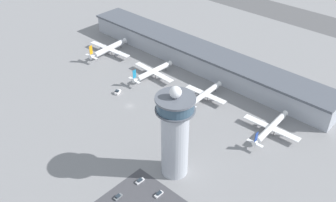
# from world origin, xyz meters

# --- Properties ---
(ground_plane) EXTENTS (1000.00, 1000.00, 0.00)m
(ground_plane) POSITION_xyz_m (0.00, 0.00, 0.00)
(ground_plane) COLOR gray
(terminal_building) EXTENTS (207.73, 25.00, 15.53)m
(terminal_building) POSITION_xyz_m (0.00, 70.00, 7.86)
(terminal_building) COLOR #A3A8B2
(terminal_building) RESTS_ON ground
(runway_strip) EXTENTS (311.60, 44.00, 0.01)m
(runway_strip) POSITION_xyz_m (0.00, 210.17, 0.00)
(runway_strip) COLOR #515154
(runway_strip) RESTS_ON ground
(control_tower) EXTENTS (18.72, 18.72, 50.95)m
(control_tower) POSITION_xyz_m (59.19, -23.20, 25.17)
(control_tower) COLOR #ADB2BC
(control_tower) RESTS_ON ground
(airplane_gate_alpha) EXTENTS (40.89, 37.78, 13.83)m
(airplane_gate_alpha) POSITION_xyz_m (-64.39, 37.20, 4.65)
(airplane_gate_alpha) COLOR white
(airplane_gate_alpha) RESTS_ON ground
(airplane_gate_bravo) EXTENTS (36.37, 36.22, 12.49)m
(airplane_gate_bravo) POSITION_xyz_m (-14.06, 35.59, 4.37)
(airplane_gate_bravo) COLOR white
(airplane_gate_bravo) RESTS_ON ground
(airplane_gate_charlie) EXTENTS (30.25, 34.02, 11.74)m
(airplane_gate_charlie) POSITION_xyz_m (30.69, 38.14, 4.21)
(airplane_gate_charlie) COLOR white
(airplane_gate_charlie) RESTS_ON ground
(airplane_gate_delta) EXTENTS (34.64, 37.69, 11.65)m
(airplane_gate_delta) POSITION_xyz_m (79.81, 36.21, 4.30)
(airplane_gate_delta) COLOR white
(airplane_gate_delta) RESTS_ON ground
(service_truck_catering) EXTENTS (8.24, 3.58, 2.71)m
(service_truck_catering) POSITION_xyz_m (23.81, 16.76, 0.94)
(service_truck_catering) COLOR black
(service_truck_catering) RESTS_ON ground
(service_truck_fuel) EXTENTS (4.51, 6.05, 2.68)m
(service_truck_fuel) POSITION_xyz_m (-16.74, 4.59, 0.93)
(service_truck_fuel) COLOR black
(service_truck_fuel) RESTS_ON ground
(car_black_suv) EXTENTS (1.97, 4.85, 1.57)m
(car_black_suv) POSITION_xyz_m (51.66, -40.34, 0.61)
(car_black_suv) COLOR black
(car_black_suv) RESTS_ON ground
(car_grey_coupe) EXTENTS (1.87, 4.42, 1.51)m
(car_grey_coupe) POSITION_xyz_m (51.32, -54.35, 0.58)
(car_grey_coupe) COLOR black
(car_grey_coupe) RESTS_ON ground
(car_blue_compact) EXTENTS (1.76, 4.79, 1.56)m
(car_blue_compact) POSITION_xyz_m (64.34, -40.09, 0.61)
(car_blue_compact) COLOR black
(car_blue_compact) RESTS_ON ground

